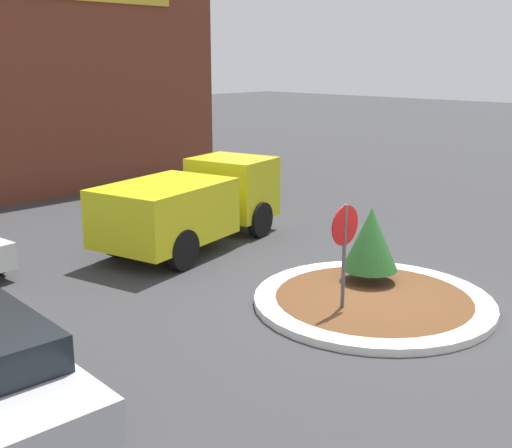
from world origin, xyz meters
TOP-DOWN VIEW (x-y plane):
  - ground_plane at (0.00, 0.00)m, footprint 120.00×120.00m
  - traffic_island at (0.00, 0.00)m, footprint 4.69×4.69m
  - stop_sign at (-0.85, 0.11)m, footprint 0.76×0.07m
  - island_shrub at (0.72, 0.60)m, footprint 1.16×1.16m
  - utility_truck at (0.15, 5.66)m, footprint 5.72×3.25m
  - storefront_building at (0.77, 16.54)m, footprint 14.11×6.07m

SIDE VIEW (x-z plane):
  - ground_plane at x=0.00m, z-range 0.00..0.00m
  - traffic_island at x=0.00m, z-range 0.00..0.15m
  - island_shrub at x=0.72m, z-range 0.28..1.87m
  - utility_truck at x=0.15m, z-range 0.10..2.16m
  - stop_sign at x=-0.85m, z-range 0.42..2.56m
  - storefront_building at x=0.77m, z-range 0.00..7.85m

